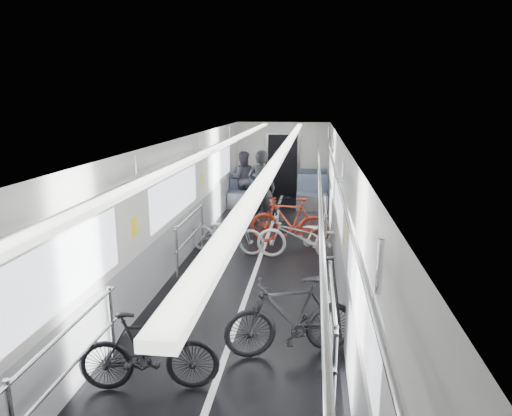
{
  "coord_description": "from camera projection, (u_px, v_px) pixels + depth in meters",
  "views": [
    {
      "loc": [
        1.02,
        -7.93,
        3.1
      ],
      "look_at": [
        0.0,
        0.07,
        1.18
      ],
      "focal_mm": 32.0,
      "sensor_mm": 36.0,
      "label": 1
    }
  ],
  "objects": [
    {
      "name": "bike_right_far",
      "position": [
        289.0,
        221.0,
        9.93
      ],
      "size": [
        1.8,
        0.7,
        1.05
      ],
      "primitive_type": "imported",
      "rotation": [
        0.0,
        0.0,
        -1.69
      ],
      "color": "maroon",
      "rests_on": "floor"
    },
    {
      "name": "bike_left_far",
      "position": [
        227.0,
        233.0,
        9.4
      ],
      "size": [
        1.68,
        0.81,
        0.85
      ],
      "primitive_type": "imported",
      "rotation": [
        0.0,
        0.0,
        1.41
      ],
      "color": "#98999D",
      "rests_on": "floor"
    },
    {
      "name": "bike_right_mid",
      "position": [
        300.0,
        236.0,
        9.05
      ],
      "size": [
        1.75,
        0.63,
        0.92
      ],
      "primitive_type": "imported",
      "rotation": [
        0.0,
        0.0,
        -1.58
      ],
      "color": "silver",
      "rests_on": "floor"
    },
    {
      "name": "bike_aisle",
      "position": [
        276.0,
        210.0,
        11.41
      ],
      "size": [
        0.92,
        1.67,
        0.83
      ],
      "primitive_type": "imported",
      "rotation": [
        0.0,
        0.0,
        0.25
      ],
      "color": "black",
      "rests_on": "floor"
    },
    {
      "name": "bike_left_mid",
      "position": [
        149.0,
        351.0,
        4.91
      ],
      "size": [
        1.57,
        0.66,
        0.92
      ],
      "primitive_type": "imported",
      "rotation": [
        0.0,
        0.0,
        1.73
      ],
      "color": "black",
      "rests_on": "floor"
    },
    {
      "name": "bike_right_near",
      "position": [
        291.0,
        317.0,
        5.6
      ],
      "size": [
        1.74,
        0.94,
        1.0
      ],
      "primitive_type": "imported",
      "rotation": [
        0.0,
        0.0,
        -1.27
      ],
      "color": "black",
      "rests_on": "floor"
    },
    {
      "name": "person_seated",
      "position": [
        243.0,
        179.0,
        13.56
      ],
      "size": [
        0.89,
        0.75,
        1.63
      ],
      "primitive_type": "imported",
      "rotation": [
        0.0,
        0.0,
        3.32
      ],
      "color": "#2E2C34",
      "rests_on": "floor"
    },
    {
      "name": "car_shell",
      "position": [
        266.0,
        192.0,
        9.96
      ],
      "size": [
        3.02,
        14.01,
        2.41
      ],
      "color": "black",
      "rests_on": "ground"
    },
    {
      "name": "person_standing",
      "position": [
        262.0,
        188.0,
        11.43
      ],
      "size": [
        0.77,
        0.58,
        1.9
      ],
      "primitive_type": "imported",
      "rotation": [
        0.0,
        0.0,
        2.94
      ],
      "color": "black",
      "rests_on": "floor"
    }
  ]
}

